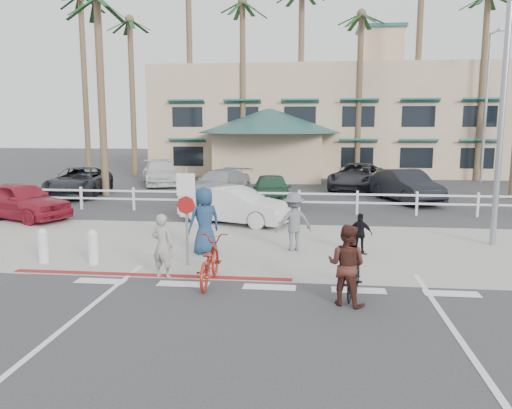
# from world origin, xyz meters

# --- Properties ---
(ground) EXTENTS (140.00, 140.00, 0.00)m
(ground) POSITION_xyz_m (0.00, 0.00, 0.00)
(ground) COLOR #333335
(bike_path) EXTENTS (12.00, 16.00, 0.01)m
(bike_path) POSITION_xyz_m (0.00, -2.00, 0.00)
(bike_path) COLOR #333335
(bike_path) RESTS_ON ground
(sidewalk_plaza) EXTENTS (22.00, 7.00, 0.01)m
(sidewalk_plaza) POSITION_xyz_m (0.00, 4.50, 0.01)
(sidewalk_plaza) COLOR gray
(sidewalk_plaza) RESTS_ON ground
(cross_street) EXTENTS (40.00, 5.00, 0.01)m
(cross_street) POSITION_xyz_m (0.00, 8.50, 0.00)
(cross_street) COLOR #333335
(cross_street) RESTS_ON ground
(parking_lot) EXTENTS (50.00, 16.00, 0.01)m
(parking_lot) POSITION_xyz_m (0.00, 18.00, 0.00)
(parking_lot) COLOR #333335
(parking_lot) RESTS_ON ground
(curb_red) EXTENTS (7.00, 0.25, 0.02)m
(curb_red) POSITION_xyz_m (-3.00, 1.20, 0.01)
(curb_red) COLOR maroon
(curb_red) RESTS_ON ground
(rail_fence) EXTENTS (29.40, 0.16, 1.00)m
(rail_fence) POSITION_xyz_m (0.50, 10.50, 0.50)
(rail_fence) COLOR silver
(rail_fence) RESTS_ON ground
(building) EXTENTS (28.00, 16.00, 11.30)m
(building) POSITION_xyz_m (2.00, 31.00, 5.65)
(building) COLOR #CDB18C
(building) RESTS_ON ground
(sign_post) EXTENTS (0.50, 0.10, 2.90)m
(sign_post) POSITION_xyz_m (-2.30, 2.20, 1.45)
(sign_post) COLOR gray
(sign_post) RESTS_ON ground
(bollard_0) EXTENTS (0.26, 0.26, 0.95)m
(bollard_0) POSITION_xyz_m (-4.80, 2.00, 0.47)
(bollard_0) COLOR silver
(bollard_0) RESTS_ON ground
(bollard_1) EXTENTS (0.26, 0.26, 0.95)m
(bollard_1) POSITION_xyz_m (-6.20, 2.00, 0.47)
(bollard_1) COLOR silver
(bollard_1) RESTS_ON ground
(streetlight_0) EXTENTS (0.60, 2.00, 9.00)m
(streetlight_0) POSITION_xyz_m (6.50, 5.50, 4.50)
(streetlight_0) COLOR gray
(streetlight_0) RESTS_ON ground
(streetlight_1) EXTENTS (0.60, 2.00, 9.50)m
(streetlight_1) POSITION_xyz_m (12.00, 24.00, 4.75)
(streetlight_1) COLOR gray
(streetlight_1) RESTS_ON ground
(palm_0) EXTENTS (4.00, 4.00, 15.00)m
(palm_0) POSITION_xyz_m (-16.00, 26.00, 7.50)
(palm_0) COLOR #133217
(palm_0) RESTS_ON ground
(palm_1) EXTENTS (4.00, 4.00, 13.00)m
(palm_1) POSITION_xyz_m (-12.00, 25.00, 6.50)
(palm_1) COLOR #133217
(palm_1) RESTS_ON ground
(palm_2) EXTENTS (4.00, 4.00, 16.00)m
(palm_2) POSITION_xyz_m (-8.00, 26.00, 8.00)
(palm_2) COLOR #133217
(palm_2) RESTS_ON ground
(palm_3) EXTENTS (4.00, 4.00, 14.00)m
(palm_3) POSITION_xyz_m (-4.00, 25.00, 7.00)
(palm_3) COLOR #133217
(palm_3) RESTS_ON ground
(palm_4) EXTENTS (4.00, 4.00, 15.00)m
(palm_4) POSITION_xyz_m (0.00, 26.00, 7.50)
(palm_4) COLOR #133217
(palm_4) RESTS_ON ground
(palm_5) EXTENTS (4.00, 4.00, 13.00)m
(palm_5) POSITION_xyz_m (4.00, 25.00, 6.50)
(palm_5) COLOR #133217
(palm_5) RESTS_ON ground
(palm_6) EXTENTS (4.00, 4.00, 17.00)m
(palm_6) POSITION_xyz_m (8.00, 26.00, 8.50)
(palm_6) COLOR #133217
(palm_6) RESTS_ON ground
(palm_7) EXTENTS (4.00, 4.00, 14.00)m
(palm_7) POSITION_xyz_m (12.00, 25.00, 7.00)
(palm_7) COLOR #133217
(palm_7) RESTS_ON ground
(palm_10) EXTENTS (4.00, 4.00, 12.00)m
(palm_10) POSITION_xyz_m (-10.00, 15.00, 6.00)
(palm_10) COLOR #133217
(palm_10) RESTS_ON ground
(bike_red) EXTENTS (0.75, 2.06, 1.07)m
(bike_red) POSITION_xyz_m (-1.42, 0.79, 0.54)
(bike_red) COLOR maroon
(bike_red) RESTS_ON ground
(rider_red) EXTENTS (0.66, 0.52, 1.58)m
(rider_red) POSITION_xyz_m (-2.62, 1.08, 0.79)
(rider_red) COLOR gray
(rider_red) RESTS_ON ground
(bike_black) EXTENTS (0.79, 1.62, 0.94)m
(bike_black) POSITION_xyz_m (1.86, 0.26, 0.47)
(bike_black) COLOR black
(bike_black) RESTS_ON ground
(rider_black) EXTENTS (1.01, 0.92, 1.68)m
(rider_black) POSITION_xyz_m (1.65, -0.29, 0.84)
(rider_black) COLOR #421F19
(rider_black) RESTS_ON ground
(pedestrian_a) EXTENTS (1.27, 0.99, 1.73)m
(pedestrian_a) POSITION_xyz_m (0.41, 4.12, 0.86)
(pedestrian_a) COLOR slate
(pedestrian_a) RESTS_ON ground
(pedestrian_child) EXTENTS (0.74, 0.45, 1.17)m
(pedestrian_child) POSITION_xyz_m (2.33, 4.00, 0.59)
(pedestrian_child) COLOR black
(pedestrian_child) RESTS_ON ground
(pedestrian_b) EXTENTS (1.12, 1.06, 1.93)m
(pedestrian_b) POSITION_xyz_m (-2.12, 3.48, 0.97)
(pedestrian_b) COLOR navy
(pedestrian_b) RESTS_ON ground
(car_white_sedan) EXTENTS (4.50, 2.83, 1.40)m
(car_white_sedan) POSITION_xyz_m (-1.93, 7.98, 0.70)
(car_white_sedan) COLOR silver
(car_white_sedan) RESTS_ON ground
(car_red_compact) EXTENTS (4.74, 3.28, 1.50)m
(car_red_compact) POSITION_xyz_m (-10.45, 7.96, 0.75)
(car_red_compact) COLOR maroon
(car_red_compact) RESTS_ON ground
(lot_car_0) EXTENTS (3.28, 5.71, 1.50)m
(lot_car_0) POSITION_xyz_m (-11.30, 14.63, 0.75)
(lot_car_0) COLOR black
(lot_car_0) RESTS_ON ground
(lot_car_1) EXTENTS (3.26, 5.25, 1.42)m
(lot_car_1) POSITION_xyz_m (-3.80, 14.78, 0.71)
(lot_car_1) COLOR #979B9F
(lot_car_1) RESTS_ON ground
(lot_car_2) EXTENTS (2.25, 4.45, 1.45)m
(lot_car_2) POSITION_xyz_m (-0.93, 12.58, 0.73)
(lot_car_2) COLOR #204A31
(lot_car_2) RESTS_ON ground
(lot_car_3) EXTENTS (3.08, 5.00, 1.56)m
(lot_car_3) POSITION_xyz_m (5.45, 14.36, 0.78)
(lot_car_3) COLOR black
(lot_car_3) RESTS_ON ground
(lot_car_4) EXTENTS (3.85, 5.53, 1.49)m
(lot_car_4) POSITION_xyz_m (-8.56, 20.10, 0.74)
(lot_car_4) COLOR silver
(lot_car_4) RESTS_ON ground
(lot_car_5) EXTENTS (3.98, 5.98, 1.52)m
(lot_car_5) POSITION_xyz_m (3.50, 19.01, 0.76)
(lot_car_5) COLOR #2B2B31
(lot_car_5) RESTS_ON ground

